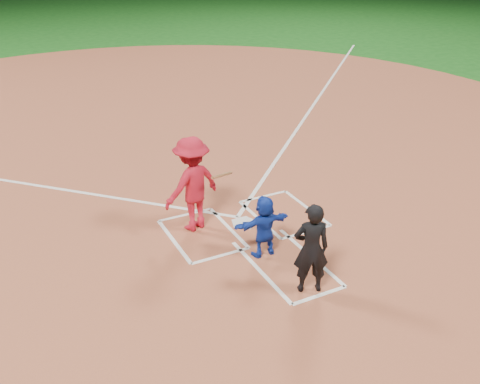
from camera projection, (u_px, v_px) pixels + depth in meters
name	position (u px, v px, depth m)	size (l,w,h in m)	color
ground	(244.00, 224.00, 11.38)	(120.00, 120.00, 0.00)	#145015
home_plate_dirt	(153.00, 136.00, 16.16)	(28.00, 28.00, 0.01)	#974A31
home_plate	(244.00, 223.00, 11.37)	(0.60, 0.60, 0.02)	silver
catcher	(264.00, 226.00, 10.03)	(1.14, 0.36, 1.23)	#1536B0
umpire	(311.00, 249.00, 8.92)	(0.61, 0.40, 1.67)	black
chalk_markings	(161.00, 143.00, 15.59)	(28.35, 17.32, 0.01)	white
batter_at_plate	(192.00, 184.00, 10.79)	(1.68, 1.08, 2.00)	#B71427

